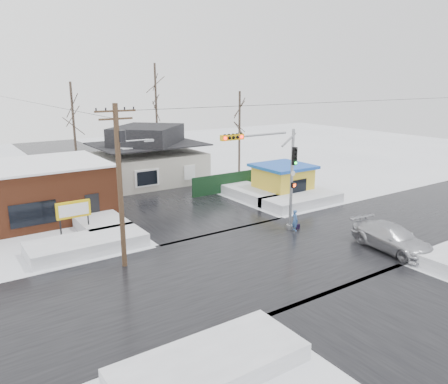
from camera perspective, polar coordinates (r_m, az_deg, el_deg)
ground at (r=26.52m, az=6.57°, el=-8.17°), size 120.00×120.00×0.00m
road_ns at (r=26.51m, az=6.57°, el=-8.15°), size 10.00×120.00×0.02m
road_ew at (r=26.51m, az=6.57°, el=-8.15°), size 120.00×10.00×0.02m
snowbank_nw at (r=28.15m, az=-17.43°, el=-6.52°), size 7.00×3.00×0.80m
snowbank_ne at (r=37.07m, az=10.11°, el=-1.04°), size 7.00×3.00×0.80m
snowbank_sw at (r=16.66m, az=-1.87°, el=-21.60°), size 7.00×3.00×0.70m
snowbank_nside_w at (r=33.23m, az=-16.70°, el=-3.26°), size 3.00×8.00×0.80m
snowbank_nside_e at (r=39.45m, az=2.97°, el=0.11°), size 3.00×8.00×0.80m
traffic_signal at (r=28.88m, az=6.66°, el=3.14°), size 6.05×0.68×7.00m
utility_pole at (r=23.95m, az=-13.34°, el=1.90°), size 3.15×0.44×9.00m
brick_building at (r=35.72m, az=-24.98°, el=-0.00°), size 12.20×8.20×4.12m
marquee_sign at (r=29.97m, az=-19.06°, el=-2.32°), size 2.20×0.21×2.55m
house at (r=44.94m, az=-9.91°, el=4.57°), size 10.40×8.40×5.76m
kiosk at (r=39.25m, az=7.67°, el=1.52°), size 4.60×4.60×2.88m
fence at (r=40.62m, az=0.71°, el=1.27°), size 8.00×0.12×1.80m
tree_far_left at (r=46.11m, az=-19.25°, el=10.92°), size 3.00×3.00×10.00m
tree_far_mid at (r=51.44m, az=-8.95°, el=13.59°), size 3.00×3.00×12.00m
tree_far_right at (r=47.72m, az=2.05°, el=10.83°), size 3.00×3.00×9.00m
pedestrian at (r=30.54m, az=9.25°, el=-3.69°), size 0.44×0.60×1.50m
car at (r=28.67m, az=21.07°, el=-5.65°), size 2.74×5.58×1.56m
shopping_bag at (r=31.07m, az=9.60°, el=-4.50°), size 0.30×0.22×0.35m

